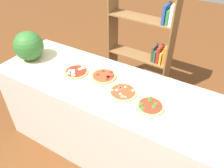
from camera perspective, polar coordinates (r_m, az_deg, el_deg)
ground_plane at (r=2.63m, az=0.00°, el=-16.28°), size 12.00×12.00×0.00m
counter at (r=2.27m, az=0.00°, el=-9.53°), size 2.31×0.75×0.92m
parchment_paper at (r=1.96m, az=0.00°, el=-0.44°), size 2.08×0.48×0.00m
pizza_mozzarella_0 at (r=2.14m, az=-9.33°, el=3.09°), size 0.23×0.23×0.02m
pizza_pepperoni_1 at (r=2.06m, az=-2.17°, el=2.03°), size 0.23×0.23×0.02m
pizza_mushroom_2 at (r=1.87m, az=2.83°, el=-2.15°), size 0.24×0.24×0.03m
pizza_spinach_3 at (r=1.78m, az=9.84°, el=-5.62°), size 0.23×0.23×0.02m
watermelon at (r=2.42m, az=-20.76°, el=9.20°), size 0.30×0.30×0.30m
bookshelf at (r=3.00m, az=9.03°, el=10.06°), size 0.89×0.28×1.64m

